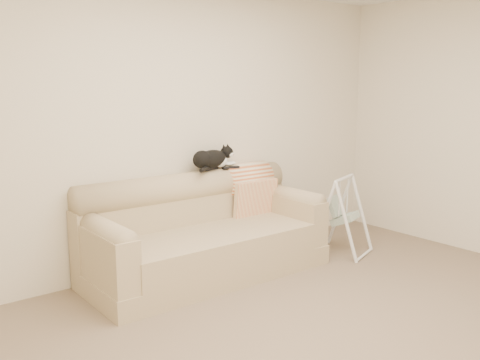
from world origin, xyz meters
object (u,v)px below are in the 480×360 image
at_px(tuxedo_cat, 212,159).
at_px(baby_swing, 342,215).
at_px(remote_b, 231,167).
at_px(sofa, 203,236).
at_px(remote_a, 210,169).

bearing_deg(tuxedo_cat, baby_swing, -27.84).
height_order(remote_b, tuxedo_cat, tuxedo_cat).
bearing_deg(tuxedo_cat, sofa, -139.79).
xyz_separation_m(remote_a, baby_swing, (1.19, -0.63, -0.51)).
height_order(remote_a, tuxedo_cat, tuxedo_cat).
bearing_deg(baby_swing, remote_a, 152.10).
bearing_deg(sofa, baby_swing, -14.80).
bearing_deg(remote_a, sofa, -136.89).
distance_m(sofa, remote_a, 0.66).
distance_m(remote_a, baby_swing, 1.44).
bearing_deg(sofa, remote_b, 22.74).
bearing_deg(sofa, remote_a, 43.11).
height_order(sofa, baby_swing, sofa).
height_order(remote_a, remote_b, remote_a).
relative_size(remote_a, baby_swing, 0.23).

